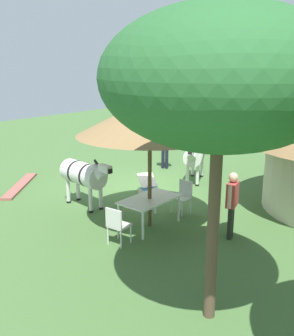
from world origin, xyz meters
TOP-DOWN VIEW (x-y plane):
  - ground_plane at (0.00, 0.00)m, footprint 36.00×36.00m
  - shade_umbrella at (2.31, 1.93)m, footprint 3.53×3.53m
  - patio_dining_table at (2.31, 1.93)m, footprint 1.59×0.97m
  - patio_chair_near_hut at (3.62, 2.00)m, footprint 0.44×0.46m
  - patio_chair_near_lawn at (1.01, 2.10)m, footprint 0.47×0.49m
  - guest_beside_umbrella at (1.71, 3.87)m, footprint 0.57×0.29m
  - standing_watcher at (-2.51, -1.02)m, footprint 0.36×0.60m
  - striped_lounge_chair at (0.43, 0.47)m, footprint 0.86×0.96m
  - zebra_nearest_camera at (-1.73, 0.82)m, footprint 2.05×1.15m
  - zebra_by_umbrella at (2.36, -0.38)m, footprint 0.81×2.12m
  - acacia_tree_right_background at (4.59, 4.90)m, footprint 3.41×3.41m
  - brick_patio_kerb at (2.43, -3.50)m, footprint 2.42×2.02m

SIDE VIEW (x-z plane):
  - ground_plane at x=0.00m, z-range 0.00..0.00m
  - brick_patio_kerb at x=2.43m, z-range 0.00..0.08m
  - striped_lounge_chair at x=0.43m, z-range -0.06..0.57m
  - patio_chair_near_hut at x=3.62m, z-range 0.07..0.97m
  - patio_chair_near_lawn at x=1.01m, z-range 0.07..0.97m
  - patio_dining_table at x=2.31m, z-range 0.29..1.03m
  - zebra_by_umbrella at x=2.36m, z-range 0.21..1.71m
  - zebra_nearest_camera at x=-1.73m, z-range 0.22..1.73m
  - guest_beside_umbrella at x=1.71m, z-range 0.16..1.78m
  - standing_watcher at x=-2.51m, z-range 0.18..1.93m
  - shade_umbrella at x=2.31m, z-range 1.17..4.40m
  - acacia_tree_right_background at x=4.59m, z-range 1.38..6.20m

